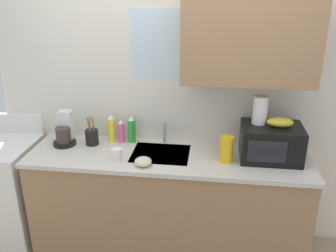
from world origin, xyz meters
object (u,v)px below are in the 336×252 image
object	(u,v)px
cereal_canister	(226,149)
dish_soap_bottle_yellow	(112,129)
stove_range	(5,189)
coffee_maker	(65,132)
dish_soap_bottle_pink	(121,131)
utensil_crock	(92,137)
small_bowl	(143,162)
paper_towel_roll	(260,110)
mug_white	(117,155)
banana_bunch	(280,122)
microwave	(271,142)
dish_soap_bottle_green	(132,130)

from	to	relation	value
cereal_canister	dish_soap_bottle_yellow	bearing A→B (deg)	165.31
stove_range	coffee_maker	distance (m)	0.80
dish_soap_bottle_pink	utensil_crock	world-z (taller)	utensil_crock
dish_soap_bottle_yellow	dish_soap_bottle_pink	bearing A→B (deg)	-1.51
dish_soap_bottle_yellow	small_bowl	xyz separation A→B (m)	(0.35, -0.41, -0.08)
paper_towel_roll	small_bowl	bearing A→B (deg)	-160.76
stove_range	coffee_maker	size ratio (longest dim) A/B	3.86
dish_soap_bottle_yellow	mug_white	distance (m)	0.38
banana_bunch	small_bowl	bearing A→B (deg)	-166.09
dish_soap_bottle_yellow	cereal_canister	size ratio (longest dim) A/B	1.20
dish_soap_bottle_yellow	mug_white	xyz separation A→B (m)	(0.13, -0.35, -0.07)
microwave	mug_white	size ratio (longest dim) A/B	4.84
dish_soap_bottle_green	cereal_canister	world-z (taller)	dish_soap_bottle_green
paper_towel_roll	coffee_maker	xyz separation A→B (m)	(-1.59, 0.01, -0.28)
dish_soap_bottle_green	dish_soap_bottle_yellow	distance (m)	0.17
paper_towel_roll	dish_soap_bottle_green	distance (m)	1.08
banana_bunch	dish_soap_bottle_green	bearing A→B (deg)	172.04
banana_bunch	utensil_crock	xyz separation A→B (m)	(-1.51, 0.07, -0.24)
dish_soap_bottle_yellow	paper_towel_roll	bearing A→B (deg)	-4.96
paper_towel_roll	dish_soap_bottle_yellow	xyz separation A→B (m)	(-1.21, 0.11, -0.26)
mug_white	utensil_crock	bearing A→B (deg)	137.55
paper_towel_roll	utensil_crock	world-z (taller)	paper_towel_roll
dish_soap_bottle_green	mug_white	xyz separation A→B (m)	(-0.04, -0.36, -0.06)
dish_soap_bottle_yellow	cereal_canister	xyz separation A→B (m)	(0.97, -0.26, -0.01)
stove_range	small_bowl	size ratio (longest dim) A/B	8.31
stove_range	utensil_crock	size ratio (longest dim) A/B	4.20
banana_bunch	mug_white	size ratio (longest dim) A/B	2.11
coffee_maker	utensil_crock	xyz separation A→B (m)	(0.23, 0.01, -0.04)
dish_soap_bottle_yellow	cereal_canister	bearing A→B (deg)	-14.69
mug_white	banana_bunch	bearing A→B (deg)	8.78
banana_bunch	coffee_maker	xyz separation A→B (m)	(-1.74, 0.06, -0.20)
microwave	utensil_crock	bearing A→B (deg)	177.21
small_bowl	utensil_crock	bearing A→B (deg)	147.60
mug_white	small_bowl	world-z (taller)	mug_white
dish_soap_bottle_yellow	mug_white	world-z (taller)	dish_soap_bottle_yellow
mug_white	small_bowl	distance (m)	0.23
coffee_maker	dish_soap_bottle_pink	bearing A→B (deg)	11.53
dish_soap_bottle_yellow	banana_bunch	bearing A→B (deg)	-6.50
dish_soap_bottle_yellow	cereal_canister	distance (m)	1.01
cereal_canister	small_bowl	world-z (taller)	cereal_canister
coffee_maker	utensil_crock	size ratio (longest dim) A/B	1.09
paper_towel_roll	utensil_crock	bearing A→B (deg)	179.17
microwave	paper_towel_roll	bearing A→B (deg)	152.62
microwave	small_bowl	xyz separation A→B (m)	(-0.96, -0.25, -0.10)
coffee_maker	mug_white	world-z (taller)	coffee_maker
coffee_maker	dish_soap_bottle_yellow	size ratio (longest dim) A/B	1.14
dish_soap_bottle_pink	dish_soap_bottle_yellow	bearing A→B (deg)	178.49
dish_soap_bottle_pink	cereal_canister	size ratio (longest dim) A/B	1.01
utensil_crock	small_bowl	size ratio (longest dim) A/B	1.98
microwave	dish_soap_bottle_green	distance (m)	1.15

